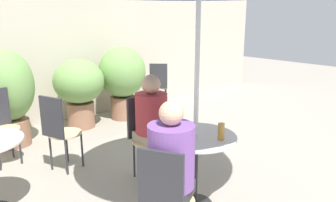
{
  "coord_description": "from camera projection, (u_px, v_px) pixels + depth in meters",
  "views": [
    {
      "loc": [
        -2.12,
        -1.91,
        1.8
      ],
      "look_at": [
        -0.1,
        0.52,
        0.97
      ],
      "focal_mm": 35.0,
      "sensor_mm": 36.0,
      "label": 1
    }
  ],
  "objects": [
    {
      "name": "storefront_wall",
      "position": [
        57.0,
        34.0,
        5.44
      ],
      "size": [
        10.0,
        0.06,
        3.0
      ],
      "color": "beige",
      "rests_on": "ground_plane"
    },
    {
      "name": "beer_glass_0",
      "position": [
        171.0,
        122.0,
        3.1
      ],
      "size": [
        0.06,
        0.06,
        0.2
      ],
      "color": "#B28433",
      "rests_on": "cafe_table_near"
    },
    {
      "name": "bistro_chair_1",
      "position": [
        165.0,
        196.0,
        2.34
      ],
      "size": [
        0.44,
        0.44,
        0.93
      ],
      "rotation": [
        0.0,
        0.0,
        -4.19
      ],
      "color": "tan",
      "rests_on": "ground_plane"
    },
    {
      "name": "bistro_chair_0",
      "position": [
        144.0,
        130.0,
        3.68
      ],
      "size": [
        0.39,
        0.39,
        0.93
      ],
      "rotation": [
        0.0,
        0.0,
        0.0
      ],
      "color": "tan",
      "rests_on": "ground_plane"
    },
    {
      "name": "potted_plant_1",
      "position": [
        79.0,
        86.0,
        5.27
      ],
      "size": [
        0.81,
        0.81,
        1.12
      ],
      "color": "#93664C",
      "rests_on": "ground_plane"
    },
    {
      "name": "beer_glass_1",
      "position": [
        221.0,
        132.0,
        2.91
      ],
      "size": [
        0.06,
        0.06,
        0.15
      ],
      "color": "#B28433",
      "rests_on": "cafe_table_near"
    },
    {
      "name": "bistro_chair_5",
      "position": [
        159.0,
        83.0,
        6.25
      ],
      "size": [
        0.45,
        0.45,
        0.93
      ],
      "rotation": [
        0.0,
        0.0,
        2.41
      ],
      "color": "tan",
      "rests_on": "ground_plane"
    },
    {
      "name": "cafe_table_near",
      "position": [
        195.0,
        150.0,
        3.07
      ],
      "size": [
        0.77,
        0.77,
        0.72
      ],
      "color": "black",
      "rests_on": "ground_plane"
    },
    {
      "name": "seated_person_0",
      "position": [
        152.0,
        119.0,
        3.53
      ],
      "size": [
        0.35,
        0.36,
        1.2
      ],
      "rotation": [
        0.0,
        0.0,
        0.0
      ],
      "color": "gray",
      "rests_on": "ground_plane"
    },
    {
      "name": "seated_person_1",
      "position": [
        172.0,
        165.0,
        2.43
      ],
      "size": [
        0.43,
        0.42,
        1.22
      ],
      "rotation": [
        0.0,
        0.0,
        2.1
      ],
      "color": "#2D2D33",
      "rests_on": "ground_plane"
    },
    {
      "name": "bistro_chair_3",
      "position": [
        58.0,
        127.0,
        3.77
      ],
      "size": [
        0.43,
        0.42,
        0.93
      ],
      "rotation": [
        0.0,
        0.0,
        1.94
      ],
      "color": "tan",
      "rests_on": "ground_plane"
    },
    {
      "name": "potted_plant_2",
      "position": [
        122.0,
        76.0,
        5.74
      ],
      "size": [
        0.82,
        0.82,
        1.28
      ],
      "color": "#93664C",
      "rests_on": "ground_plane"
    },
    {
      "name": "potted_plant_0",
      "position": [
        9.0,
        92.0,
        4.5
      ],
      "size": [
        0.69,
        0.69,
        1.36
      ],
      "color": "#93664C",
      "rests_on": "ground_plane"
    }
  ]
}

